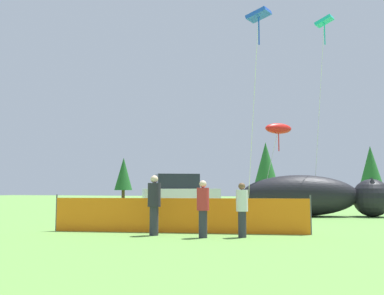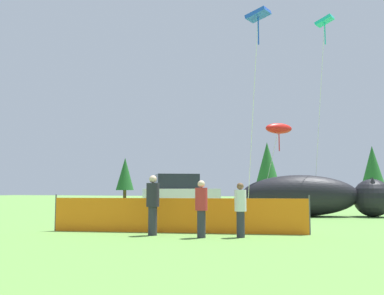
% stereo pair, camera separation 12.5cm
% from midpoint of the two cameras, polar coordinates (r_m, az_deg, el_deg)
% --- Properties ---
extents(ground_plane, '(120.00, 120.00, 0.00)m').
position_cam_midpoint_polar(ground_plane, '(18.33, 1.33, -10.15)').
color(ground_plane, '#609342').
extents(parked_car, '(4.21, 3.36, 2.22)m').
position_cam_midpoint_polar(parked_car, '(22.04, -1.49, -6.58)').
color(parked_car, '#B7BCC1').
rests_on(parked_car, ground).
extents(folding_chair, '(0.75, 0.75, 0.89)m').
position_cam_midpoint_polar(folding_chair, '(18.43, 11.44, -8.46)').
color(folding_chair, maroon).
rests_on(folding_chair, ground).
extents(inflatable_cat, '(7.95, 3.39, 2.21)m').
position_cam_midpoint_polar(inflatable_cat, '(23.92, 15.92, -6.40)').
color(inflatable_cat, black).
rests_on(inflatable_cat, ground).
extents(safety_fence, '(8.70, 1.42, 1.28)m').
position_cam_midpoint_polar(safety_fence, '(14.68, -1.79, -9.04)').
color(safety_fence, orange).
rests_on(safety_fence, ground).
extents(spectator_in_yellow_shirt, '(0.42, 0.42, 1.92)m').
position_cam_midpoint_polar(spectator_in_yellow_shirt, '(13.90, -5.00, -7.31)').
color(spectator_in_yellow_shirt, '#2D2D38').
rests_on(spectator_in_yellow_shirt, ground).
extents(spectator_in_white_shirt, '(0.38, 0.38, 1.74)m').
position_cam_midpoint_polar(spectator_in_white_shirt, '(13.19, 1.52, -7.85)').
color(spectator_in_white_shirt, '#2D2D38').
rests_on(spectator_in_white_shirt, ground).
extents(spectator_in_red_shirt, '(0.36, 0.36, 1.67)m').
position_cam_midpoint_polar(spectator_in_red_shirt, '(13.35, 6.75, -7.95)').
color(spectator_in_red_shirt, '#2D2D38').
rests_on(spectator_in_red_shirt, ground).
extents(kite_blue_box, '(1.57, 2.96, 9.09)m').
position_cam_midpoint_polar(kite_blue_box, '(19.18, 8.97, 16.50)').
color(kite_blue_box, silver).
rests_on(kite_blue_box, ground).
extents(kite_red_lizard, '(2.13, 1.82, 5.28)m').
position_cam_midpoint_polar(kite_red_lizard, '(24.95, 11.64, 2.47)').
color(kite_red_lizard, silver).
rests_on(kite_red_lizard, ground).
extents(kite_teal_diamond, '(1.44, 1.87, 10.79)m').
position_cam_midpoint_polar(kite_teal_diamond, '(25.05, 17.38, 15.25)').
color(kite_teal_diamond, silver).
rests_on(kite_teal_diamond, ground).
extents(horizon_tree_east, '(2.87, 2.87, 6.85)m').
position_cam_midpoint_polar(horizon_tree_east, '(50.36, 10.08, -2.28)').
color(horizon_tree_east, brown).
rests_on(horizon_tree_east, ground).
extents(horizon_tree_mid, '(2.22, 2.22, 5.29)m').
position_cam_midpoint_polar(horizon_tree_mid, '(53.83, -8.86, -3.52)').
color(horizon_tree_mid, brown).
rests_on(horizon_tree_mid, ground).
extents(horizon_tree_northeast, '(2.76, 2.76, 6.59)m').
position_cam_midpoint_polar(horizon_tree_northeast, '(55.59, 23.00, -2.39)').
color(horizon_tree_northeast, brown).
rests_on(horizon_tree_northeast, ground).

